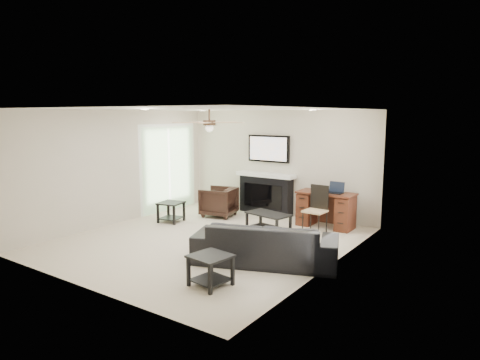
{
  "coord_description": "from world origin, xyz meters",
  "views": [
    {
      "loc": [
        5.04,
        -6.2,
        2.41
      ],
      "look_at": [
        0.35,
        0.61,
        1.13
      ],
      "focal_mm": 32.0,
      "sensor_mm": 36.0,
      "label": 1
    }
  ],
  "objects_px": {
    "desk": "(326,210)",
    "sofa": "(266,243)",
    "coffee_table": "(268,223)",
    "fireplace_unit": "(266,175)",
    "armchair": "(219,202)"
  },
  "relations": [
    {
      "from": "sofa",
      "to": "armchair",
      "type": "distance_m",
      "value": 3.37
    },
    {
      "from": "desk",
      "to": "sofa",
      "type": "bearing_deg",
      "value": -87.81
    },
    {
      "from": "armchair",
      "to": "fireplace_unit",
      "type": "distance_m",
      "value": 1.31
    },
    {
      "from": "coffee_table",
      "to": "desk",
      "type": "xyz_separation_m",
      "value": [
        0.8,
        1.06,
        0.18
      ]
    },
    {
      "from": "sofa",
      "to": "coffee_table",
      "type": "xyz_separation_m",
      "value": [
        -0.9,
        1.6,
        -0.14
      ]
    },
    {
      "from": "armchair",
      "to": "coffee_table",
      "type": "height_order",
      "value": "armchair"
    },
    {
      "from": "coffee_table",
      "to": "desk",
      "type": "bearing_deg",
      "value": 64.06
    },
    {
      "from": "sofa",
      "to": "desk",
      "type": "height_order",
      "value": "desk"
    },
    {
      "from": "coffee_table",
      "to": "fireplace_unit",
      "type": "relative_size",
      "value": 0.47
    },
    {
      "from": "sofa",
      "to": "fireplace_unit",
      "type": "height_order",
      "value": "fireplace_unit"
    },
    {
      "from": "fireplace_unit",
      "to": "coffee_table",
      "type": "bearing_deg",
      "value": -56.88
    },
    {
      "from": "armchair",
      "to": "coffee_table",
      "type": "distance_m",
      "value": 1.79
    },
    {
      "from": "armchair",
      "to": "fireplace_unit",
      "type": "xyz_separation_m",
      "value": [
        0.77,
        0.87,
        0.61
      ]
    },
    {
      "from": "sofa",
      "to": "fireplace_unit",
      "type": "bearing_deg",
      "value": -79.53
    },
    {
      "from": "armchair",
      "to": "coffee_table",
      "type": "xyz_separation_m",
      "value": [
        1.7,
        -0.55,
        -0.15
      ]
    }
  ]
}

